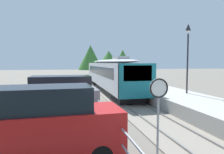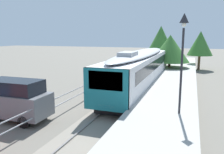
{
  "view_description": "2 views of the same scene",
  "coord_description": "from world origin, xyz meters",
  "views": [
    {
      "loc": [
        -4.98,
        3.27,
        3.28
      ],
      "look_at": [
        -1.0,
        21.15,
        2.0
      ],
      "focal_mm": 32.97,
      "sensor_mm": 36.0,
      "label": 1
    },
    {
      "loc": [
        4.7,
        5.04,
        5.12
      ],
      "look_at": [
        -1.0,
        21.15,
        2.0
      ],
      "focal_mm": 36.52,
      "sensor_mm": 36.0,
      "label": 2
    }
  ],
  "objects": [
    {
      "name": "commuter_train",
      "position": [
        0.0,
        26.75,
        2.15
      ],
      "size": [
        2.82,
        19.43,
        3.74
      ],
      "color": "silver",
      "rests_on": "track_rails"
    },
    {
      "name": "tree_behind_carpark",
      "position": [
        1.82,
        36.27,
        3.44
      ],
      "size": [
        5.16,
        5.16,
        5.23
      ],
      "color": "brown",
      "rests_on": "ground"
    },
    {
      "name": "platform_lamp_mid_platform",
      "position": [
        4.19,
        17.55,
        4.62
      ],
      "size": [
        0.34,
        0.34,
        5.35
      ],
      "color": "#232328",
      "rests_on": "station_platform"
    },
    {
      "name": "tree_behind_station_far",
      "position": [
        -0.36,
        43.31,
        4.28
      ],
      "size": [
        4.84,
        4.84,
        6.69
      ],
      "color": "brown",
      "rests_on": "ground"
    },
    {
      "name": "parked_van_grey",
      "position": [
        -5.52,
        15.62,
        1.29
      ],
      "size": [
        4.92,
        2.01,
        2.51
      ],
      "color": "slate",
      "rests_on": "ground"
    },
    {
      "name": "tree_distant_left",
      "position": [
        5.68,
        41.66,
        3.96
      ],
      "size": [
        3.69,
        3.69,
        5.78
      ],
      "color": "brown",
      "rests_on": "ground"
    },
    {
      "name": "ground_plane",
      "position": [
        -3.0,
        22.0,
        0.0
      ],
      "size": [
        160.0,
        160.0,
        0.0
      ],
      "primitive_type": "plane",
      "color": "#6B665B"
    },
    {
      "name": "station_platform",
      "position": [
        3.25,
        22.0,
        0.45
      ],
      "size": [
        3.9,
        60.0,
        0.9
      ],
      "primitive_type": "cube",
      "color": "#A8A59E",
      "rests_on": "ground"
    },
    {
      "name": "track_rails",
      "position": [
        0.0,
        22.0,
        0.03
      ],
      "size": [
        3.2,
        60.0,
        0.14
      ],
      "color": "gray",
      "rests_on": "ground"
    }
  ]
}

